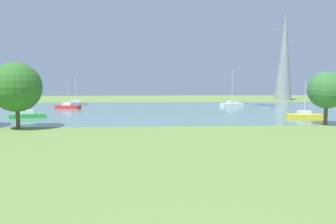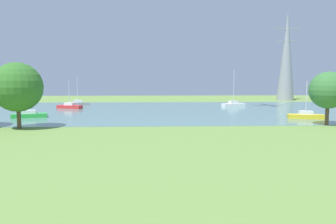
% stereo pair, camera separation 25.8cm
% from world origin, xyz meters
% --- Properties ---
extents(ground_plane, '(160.00, 160.00, 0.00)m').
position_xyz_m(ground_plane, '(0.00, 22.00, 0.00)').
color(ground_plane, olive).
extents(water_surface, '(140.00, 40.00, 0.02)m').
position_xyz_m(water_surface, '(0.00, 50.00, 0.01)').
color(water_surface, slate).
rests_on(water_surface, ground).
extents(sailboat_gray, '(5.01, 2.47, 6.15)m').
position_xyz_m(sailboat_gray, '(-18.06, 61.65, 0.45)').
color(sailboat_gray, gray).
rests_on(sailboat_gray, water_surface).
extents(sailboat_white, '(5.03, 2.98, 7.53)m').
position_xyz_m(sailboat_white, '(14.47, 57.56, 0.47)').
color(sailboat_white, white).
rests_on(sailboat_white, water_surface).
extents(sailboat_yellow, '(5.02, 2.63, 5.31)m').
position_xyz_m(sailboat_yellow, '(19.66, 36.71, 0.45)').
color(sailboat_yellow, yellow).
rests_on(sailboat_yellow, water_surface).
extents(sailboat_red, '(5.03, 2.89, 5.50)m').
position_xyz_m(sailboat_red, '(-17.84, 54.21, 0.45)').
color(sailboat_red, red).
rests_on(sailboat_red, water_surface).
extents(sailboat_green, '(5.03, 2.73, 5.54)m').
position_xyz_m(sailboat_green, '(-19.73, 39.42, 0.45)').
color(sailboat_green, green).
rests_on(sailboat_green, water_surface).
extents(tree_east_far, '(5.51, 5.51, 7.43)m').
position_xyz_m(tree_east_far, '(-16.87, 28.94, 4.67)').
color(tree_east_far, brown).
rests_on(tree_east_far, ground).
extents(tree_mid_shore, '(4.45, 4.45, 6.48)m').
position_xyz_m(tree_mid_shore, '(19.22, 30.31, 4.24)').
color(tree_mid_shore, brown).
rests_on(tree_mid_shore, ground).
extents(electricity_pylon, '(6.40, 4.40, 23.10)m').
position_xyz_m(electricity_pylon, '(32.65, 75.92, 11.56)').
color(electricity_pylon, gray).
rests_on(electricity_pylon, ground).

